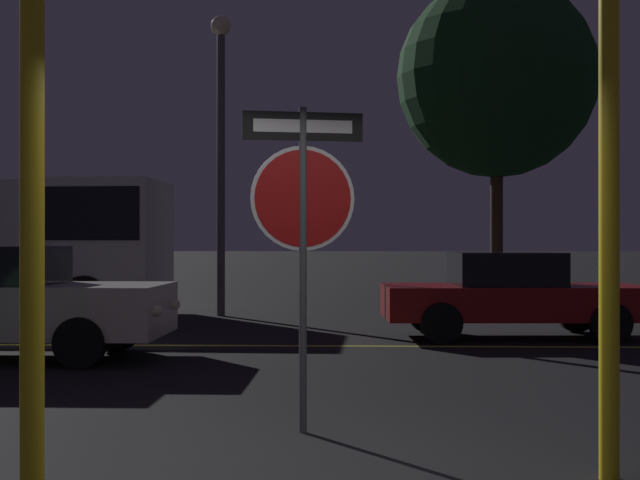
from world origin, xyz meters
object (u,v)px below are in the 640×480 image
at_px(delivery_truck, 29,237).
at_px(street_lamp, 221,128).
at_px(yellow_pole_right, 609,224).
at_px(tree_1, 497,78).
at_px(stop_sign, 303,202).
at_px(yellow_pole_left, 32,222).
at_px(passing_car_3, 511,295).

height_order(delivery_truck, street_lamp, street_lamp).
bearing_deg(yellow_pole_right, delivery_truck, 123.72).
xyz_separation_m(street_lamp, tree_1, (6.31, 5.37, 1.92)).
xyz_separation_m(stop_sign, street_lamp, (-2.20, 10.69, 1.95)).
bearing_deg(yellow_pole_right, yellow_pole_left, -168.05).
bearing_deg(tree_1, passing_car_3, -97.91).
relative_size(yellow_pole_left, delivery_truck, 0.54).
bearing_deg(passing_car_3, yellow_pole_left, -27.94).
distance_m(yellow_pole_right, passing_car_3, 8.25).
relative_size(stop_sign, delivery_truck, 0.43).
height_order(stop_sign, tree_1, tree_1).
height_order(stop_sign, passing_car_3, stop_sign).
relative_size(passing_car_3, delivery_truck, 0.70).
relative_size(yellow_pole_left, tree_1, 0.39).
bearing_deg(delivery_truck, passing_car_3, 68.36).
height_order(passing_car_3, delivery_truck, delivery_truck).
distance_m(yellow_pole_left, yellow_pole_right, 3.43).
xyz_separation_m(yellow_pole_right, tree_1, (2.13, 17.35, 4.07)).
relative_size(stop_sign, street_lamp, 0.42).
bearing_deg(tree_1, yellow_pole_right, -97.01).
height_order(yellow_pole_right, passing_car_3, yellow_pole_right).
bearing_deg(street_lamp, tree_1, 40.42).
xyz_separation_m(stop_sign, delivery_truck, (-6.07, 10.75, -0.22)).
height_order(stop_sign, yellow_pole_right, yellow_pole_right).
distance_m(yellow_pole_left, tree_1, 19.31).
distance_m(yellow_pole_left, delivery_truck, 13.59).
height_order(delivery_truck, tree_1, tree_1).
bearing_deg(tree_1, stop_sign, -104.33).
xyz_separation_m(yellow_pole_left, yellow_pole_right, (3.36, 0.71, -0.00)).
xyz_separation_m(stop_sign, yellow_pole_left, (-1.39, -2.00, -0.20)).
distance_m(stop_sign, delivery_truck, 12.35).
relative_size(delivery_truck, tree_1, 0.71).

